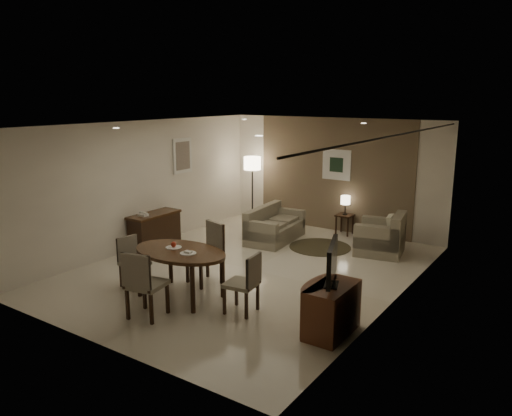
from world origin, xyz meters
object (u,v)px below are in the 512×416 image
Objects in this scene: chair_right at (241,283)px; sofa at (275,224)px; tv_cabinet at (332,310)px; chair_left at (135,263)px; console_desk at (155,231)px; chair_near at (147,283)px; chair_far at (204,254)px; armchair at (380,233)px; side_table at (345,224)px; floor_lamp at (252,190)px; dining_table at (181,274)px.

sofa is (-1.60, 3.53, -0.09)m from chair_right.
chair_left is (-3.54, -0.30, 0.08)m from tv_cabinet.
console_desk is 1.16× the size of chair_near.
console_desk is at bearing 171.44° from chair_far.
console_desk is 1.13× the size of chair_far.
console_desk is 4.76m from armchair.
side_table is 0.28× the size of floor_lamp.
armchair is at bearing -37.61° from side_table.
side_table is (0.72, 4.26, -0.29)m from chair_far.
console_desk is 2.45m from chair_far.
chair_right is (1.23, -0.61, -0.07)m from chair_far.
sofa is 1.73m from side_table.
chair_near is (0.10, -0.83, 0.13)m from dining_table.
dining_table is at bearing -178.73° from sofa.
side_table is at bearing 96.35° from chair_far.
console_desk is 2.52× the size of side_table.
chair_far reaches higher than chair_near.
chair_right is at bearing -78.26° from chair_left.
chair_right is at bearing -57.26° from floor_lamp.
armchair is 0.57× the size of floor_lamp.
floor_lamp is at bearing 80.87° from console_desk.
dining_table is (-2.59, -0.19, 0.04)m from tv_cabinet.
side_table is (-1.95, 4.75, -0.11)m from tv_cabinet.
chair_left is at bearing -121.99° from chair_far.
armchair is 1.53m from side_table.
chair_near is 1.07× the size of armchair.
floor_lamp reaches higher than chair_near.
chair_near is at bearing -70.87° from floor_lamp.
sofa is (-0.36, 2.92, -0.15)m from chair_far.
sofa is 1.82m from floor_lamp.
chair_near is at bearing -178.76° from sofa.
console_desk is at bearing -57.01° from chair_near.
floor_lamp reaches higher than side_table.
chair_left is 0.51× the size of floor_lamp.
chair_right is at bearing 3.28° from dining_table.
chair_left reaches higher than side_table.
armchair reaches higher than sofa.
console_desk is 2.66m from sofa.
tv_cabinet is 1.44m from chair_right.
tv_cabinet is 0.85× the size of chair_far.
floor_lamp reaches higher than tv_cabinet.
armchair is at bearing -10.48° from floor_lamp.
sofa is at bearing -90.00° from armchair.
tv_cabinet is at bearing -17.05° from console_desk.
side_table is (2.94, 3.25, -0.14)m from console_desk.
dining_table is 0.85m from chair_near.
side_table is 2.55m from floor_lamp.
chair_far is 4.39m from floor_lamp.
chair_far is 1.18m from chair_left.
side_table is at bearing 178.55° from chair_right.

